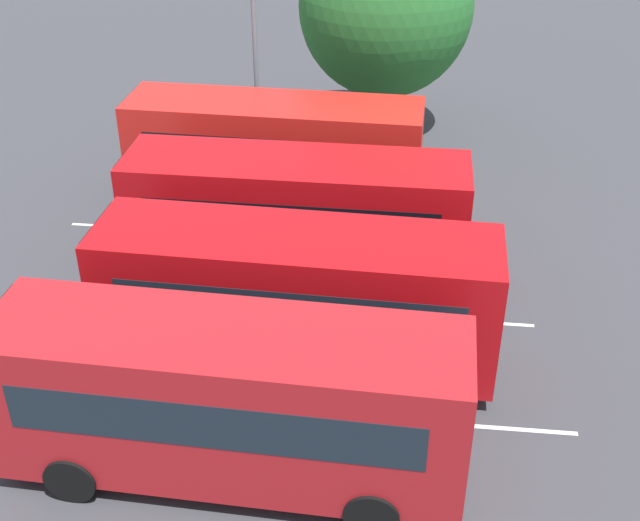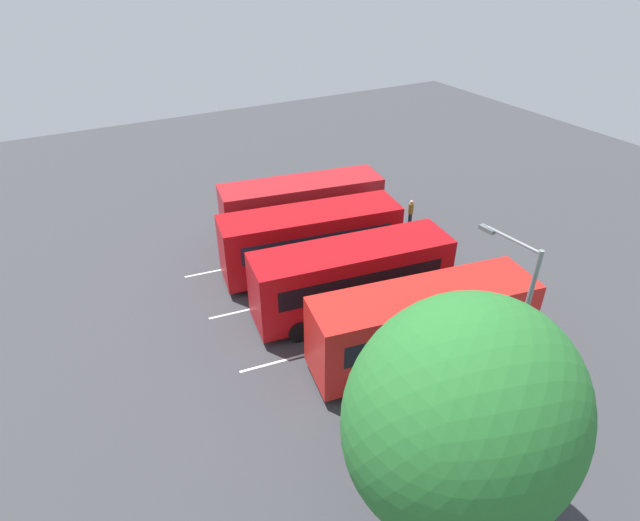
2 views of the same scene
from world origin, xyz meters
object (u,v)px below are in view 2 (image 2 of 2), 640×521
Objects in this scene: bus_far_left at (423,324)px; depot_tree at (463,417)px; pedestrian at (411,211)px; street_lamp at (515,326)px; bus_center_left at (352,277)px; bus_far_right at (302,207)px; bus_center_right at (311,239)px.

depot_tree is (-3.90, -6.04, 2.86)m from bus_far_left.
pedestrian is 0.24× the size of street_lamp.
bus_center_left is 1.00× the size of bus_far_right.
depot_tree is at bearing -93.20° from bus_center_right.
bus_center_right is 7.87m from pedestrian.
bus_far_left is 4.26m from bus_center_left.
bus_center_left is 1.32× the size of street_lamp.
bus_center_left is 8.19m from street_lamp.
bus_far_left is 1.00× the size of bus_far_right.
pedestrian is at bearing -6.74° from bus_far_right.
depot_tree reaches higher than bus_center_left.
bus_center_left is 7.55m from bus_far_right.
bus_far_left is 1.00× the size of bus_center_left.
depot_tree is at bearing 112.87° from street_lamp.
pedestrian is at bearing 44.18° from bus_center_left.
street_lamp reaches higher than bus_far_right.
bus_far_right is 18.46m from depot_tree.
bus_far_left and bus_center_left have the same top height.
bus_far_left is at bearing 55.69° from pedestrian.
street_lamp reaches higher than bus_center_right.
depot_tree is (-10.81, -15.82, 3.78)m from pedestrian.
bus_center_right is at bearing 13.11° from pedestrian.
pedestrian is (7.61, 5.58, -0.92)m from bus_center_left.
bus_center_right is 1.00× the size of bus_far_right.
depot_tree is at bearing -99.42° from bus_center_left.
bus_far_left is 1.00× the size of bus_center_right.
bus_center_right and bus_far_right have the same top height.
street_lamp is (1.37, -7.76, 2.20)m from bus_center_left.
bus_center_left is at bearing -89.87° from bus_far_right.
bus_far_left is 4.24m from street_lamp.
bus_center_left is 5.60× the size of pedestrian.
bus_center_left is at bearing 109.03° from bus_far_left.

